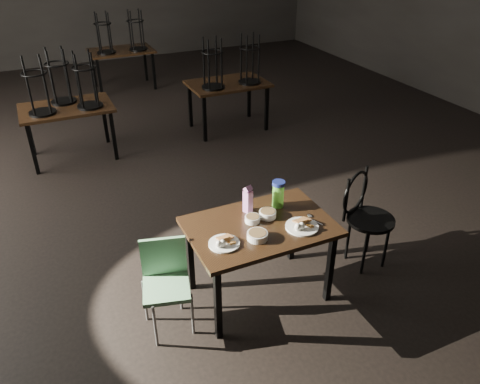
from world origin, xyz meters
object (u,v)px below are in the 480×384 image
main_table (260,232)px  juice_carton (248,200)px  school_chair (165,278)px  bentwood_chair (364,212)px  water_bottle (278,194)px

main_table → juice_carton: (-0.01, 0.22, 0.20)m
school_chair → bentwood_chair: bearing=15.1°
water_bottle → bentwood_chair: (0.84, -0.17, -0.32)m
main_table → school_chair: school_chair is taller
juice_carton → water_bottle: 0.28m
juice_carton → water_bottle: bearing=-5.6°
juice_carton → bentwood_chair: size_ratio=0.27×
bentwood_chair → school_chair: 1.95m
juice_carton → bentwood_chair: 1.18m
juice_carton → school_chair: bearing=-165.4°
main_table → water_bottle: water_bottle is taller
water_bottle → school_chair: bearing=-170.3°
water_bottle → main_table: bearing=-144.1°
main_table → water_bottle: 0.39m
water_bottle → school_chair: 1.19m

